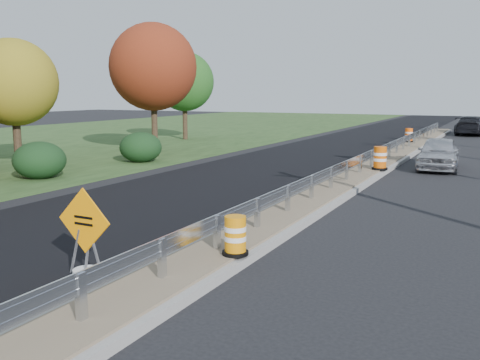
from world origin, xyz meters
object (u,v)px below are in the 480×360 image
at_px(barrel_median_near, 235,236).
at_px(car_dark_far, 471,125).
at_px(barrel_median_mid, 380,159).
at_px(barrel_median_far, 409,135).
at_px(car_silver, 439,153).
at_px(caution_sign, 86,254).

height_order(barrel_median_near, car_dark_far, car_dark_far).
bearing_deg(barrel_median_mid, car_dark_far, 85.34).
distance_m(barrel_median_near, barrel_median_far, 27.17).
bearing_deg(car_silver, barrel_median_near, -100.42).
height_order(barrel_median_mid, car_silver, car_silver).
height_order(barrel_median_near, car_silver, car_silver).
relative_size(caution_sign, barrel_median_mid, 1.76).
relative_size(barrel_median_mid, car_dark_far, 0.18).
relative_size(barrel_median_near, car_dark_far, 0.15).
height_order(barrel_median_near, barrel_median_mid, barrel_median_mid).
bearing_deg(car_silver, barrel_median_mid, -127.49).
distance_m(caution_sign, barrel_median_mid, 15.41).
xyz_separation_m(barrel_median_mid, car_silver, (2.00, 2.95, 0.04)).
height_order(caution_sign, car_dark_far, caution_sign).
xyz_separation_m(barrel_median_near, barrel_median_mid, (-0.00, 13.39, 0.09)).
bearing_deg(barrel_median_far, car_silver, -74.17).
bearing_deg(car_dark_far, caution_sign, 87.15).
height_order(caution_sign, car_silver, caution_sign).
bearing_deg(caution_sign, car_silver, 78.10).
height_order(barrel_median_far, car_silver, car_silver).
relative_size(caution_sign, barrel_median_far, 1.92).
relative_size(barrel_median_near, car_silver, 0.18).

